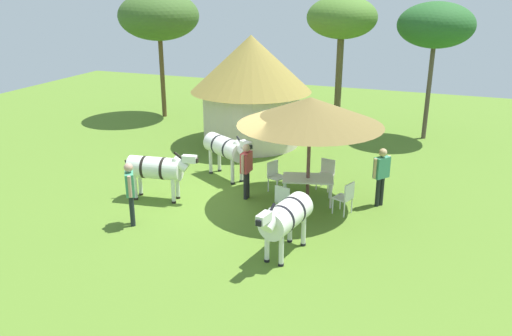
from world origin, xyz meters
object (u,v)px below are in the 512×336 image
(thatched_hut, at_px, (251,85))
(standing_watcher, at_px, (130,188))
(zebra_nearest_camera, at_px, (157,168))
(acacia_tree_far_lawn, at_px, (436,26))
(patio_chair_west_end, at_px, (284,199))
(patio_chair_near_hut, at_px, (346,196))
(guest_behind_table, at_px, (246,166))
(patio_chair_east_end, at_px, (326,172))
(zebra_toward_hut, at_px, (285,217))
(shade_umbrella, at_px, (310,111))
(guest_beside_umbrella, at_px, (381,172))
(patio_dining_table, at_px, (308,180))
(acacia_tree_left_background, at_px, (159,16))
(patio_chair_near_lawn, at_px, (275,174))
(acacia_tree_right_background, at_px, (342,19))
(zebra_by_umbrella, at_px, (226,148))

(thatched_hut, distance_m, standing_watcher, 7.89)
(zebra_nearest_camera, xyz_separation_m, acacia_tree_far_lawn, (6.66, 9.17, 3.42))
(standing_watcher, relative_size, zebra_nearest_camera, 0.76)
(thatched_hut, bearing_deg, zebra_nearest_camera, -94.53)
(patio_chair_west_end, xyz_separation_m, acacia_tree_far_lawn, (2.93, 9.07, 3.83))
(patio_chair_near_hut, relative_size, acacia_tree_far_lawn, 0.17)
(guest_behind_table, bearing_deg, patio_chair_east_end, 130.77)
(patio_chair_near_hut, height_order, zebra_toward_hut, zebra_toward_hut)
(shade_umbrella, distance_m, zebra_nearest_camera, 4.57)
(patio_chair_west_end, height_order, standing_watcher, standing_watcher)
(thatched_hut, distance_m, patio_chair_east_end, 5.51)
(patio_chair_east_end, height_order, guest_beside_umbrella, guest_beside_umbrella)
(patio_dining_table, xyz_separation_m, zebra_nearest_camera, (-4.04, -1.30, 0.28))
(zebra_nearest_camera, bearing_deg, guest_beside_umbrella, 98.61)
(guest_behind_table, distance_m, zebra_toward_hut, 3.42)
(thatched_hut, distance_m, acacia_tree_left_background, 6.32)
(standing_watcher, xyz_separation_m, zebra_toward_hut, (4.12, -0.10, -0.07))
(shade_umbrella, distance_m, patio_chair_west_end, 2.45)
(patio_chair_near_hut, relative_size, patio_chair_east_end, 1.00)
(thatched_hut, bearing_deg, patio_chair_near_lawn, -60.54)
(patio_chair_near_lawn, relative_size, zebra_nearest_camera, 0.41)
(zebra_nearest_camera, height_order, acacia_tree_far_lawn, acacia_tree_far_lawn)
(standing_watcher, height_order, acacia_tree_far_lawn, acacia_tree_far_lawn)
(guest_beside_umbrella, bearing_deg, patio_chair_east_end, 103.12)
(shade_umbrella, height_order, guest_behind_table, shade_umbrella)
(patio_chair_west_end, xyz_separation_m, zebra_nearest_camera, (-3.74, -0.10, 0.41))
(acacia_tree_right_background, bearing_deg, guest_behind_table, -95.85)
(zebra_toward_hut, distance_m, acacia_tree_far_lawn, 11.72)
(shade_umbrella, relative_size, patio_chair_near_hut, 4.40)
(thatched_hut, height_order, zebra_by_umbrella, thatched_hut)
(patio_chair_near_lawn, bearing_deg, zebra_nearest_camera, -34.86)
(zebra_by_umbrella, relative_size, acacia_tree_far_lawn, 0.38)
(patio_chair_near_lawn, distance_m, zebra_nearest_camera, 3.44)
(patio_chair_west_end, distance_m, acacia_tree_right_background, 9.80)
(zebra_nearest_camera, bearing_deg, patio_chair_near_lawn, 113.61)
(zebra_nearest_camera, xyz_separation_m, zebra_by_umbrella, (1.13, 2.27, 0.06))
(zebra_nearest_camera, relative_size, acacia_tree_right_background, 0.41)
(patio_chair_east_end, distance_m, zebra_toward_hut, 4.33)
(patio_chair_west_end, bearing_deg, patio_dining_table, 90.00)
(guest_beside_umbrella, xyz_separation_m, acacia_tree_far_lawn, (0.69, 7.40, 3.36))
(patio_dining_table, distance_m, zebra_by_umbrella, 3.09)
(patio_chair_east_end, distance_m, standing_watcher, 5.85)
(acacia_tree_right_background, bearing_deg, patio_chair_near_hut, -75.93)
(patio_chair_west_end, xyz_separation_m, zebra_toward_hut, (0.62, -1.90, 0.41))
(patio_chair_near_hut, bearing_deg, zebra_by_umbrella, 91.16)
(patio_chair_near_hut, xyz_separation_m, zebra_nearest_camera, (-5.20, -0.87, 0.41))
(guest_behind_table, xyz_separation_m, acacia_tree_left_background, (-7.17, 7.72, 3.50))
(guest_beside_umbrella, bearing_deg, zebra_by_umbrella, 120.64)
(zebra_toward_hut, bearing_deg, patio_chair_west_end, -61.57)
(patio_chair_east_end, distance_m, patio_chair_near_lawn, 1.55)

